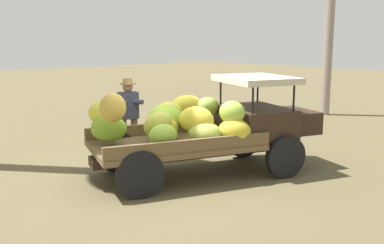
{
  "coord_description": "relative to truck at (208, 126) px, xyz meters",
  "views": [
    {
      "loc": [
        -5.26,
        -6.27,
        2.57
      ],
      "look_at": [
        0.29,
        -0.28,
        1.03
      ],
      "focal_mm": 41.81,
      "sensor_mm": 36.0,
      "label": 1
    }
  ],
  "objects": [
    {
      "name": "loose_banana_bunch",
      "position": [
        0.82,
        2.25,
        -0.77
      ],
      "size": [
        0.69,
        0.61,
        0.33
      ],
      "primitive_type": "ellipsoid",
      "rotation": [
        0.0,
        -0.02,
        0.42
      ],
      "color": "#90C13D",
      "rests_on": "ground"
    },
    {
      "name": "ground_plane",
      "position": [
        -0.6,
        0.39,
        -0.92
      ],
      "size": [
        60.0,
        60.0,
        0.0
      ],
      "primitive_type": "plane",
      "color": "brown"
    },
    {
      "name": "truck",
      "position": [
        0.0,
        0.0,
        0.0
      ],
      "size": [
        4.66,
        2.92,
        1.84
      ],
      "rotation": [
        0.0,
        0.0,
        -0.35
      ],
      "color": "#302117",
      "rests_on": "ground"
    },
    {
      "name": "farmer",
      "position": [
        -0.46,
        1.95,
        0.06
      ],
      "size": [
        0.52,
        0.49,
        1.73
      ],
      "rotation": [
        0.0,
        0.0,
        -1.76
      ],
      "color": "#826455",
      "rests_on": "ground"
    }
  ]
}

